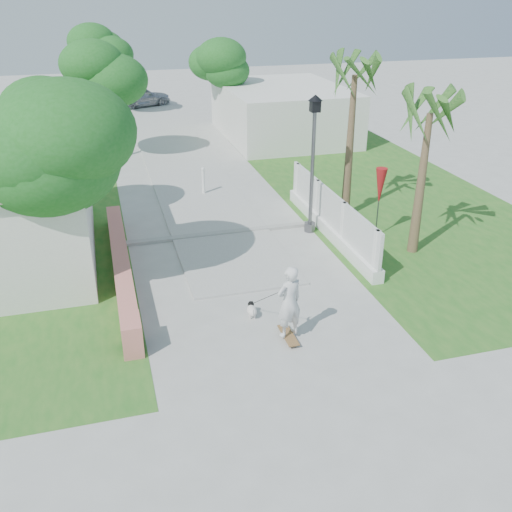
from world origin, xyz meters
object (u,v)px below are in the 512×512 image
object	(u,v)px
skateboarder	(277,301)
parked_car	(140,97)
dog	(252,310)
patio_umbrella	(380,187)
bollard	(203,180)
street_lamp	(313,160)

from	to	relation	value
skateboarder	parked_car	distance (m)	27.89
dog	skateboarder	bearing A→B (deg)	-58.60
skateboarder	patio_umbrella	bearing A→B (deg)	-154.29
patio_umbrella	bollard	bearing A→B (deg)	129.91
skateboarder	parked_car	world-z (taller)	skateboarder
patio_umbrella	dog	world-z (taller)	patio_umbrella
patio_umbrella	parked_car	bearing A→B (deg)	102.98
bollard	dog	bearing A→B (deg)	-93.47
skateboarder	dog	bearing A→B (deg)	-83.98
street_lamp	parked_car	bearing A→B (deg)	98.86
bollard	patio_umbrella	world-z (taller)	patio_umbrella
bollard	patio_umbrella	xyz separation A→B (m)	(4.60, -5.50, 1.10)
skateboarder	parked_car	bearing A→B (deg)	-106.34
street_lamp	patio_umbrella	xyz separation A→B (m)	(1.90, -1.00, -0.74)
patio_umbrella	skateboarder	size ratio (longest dim) A/B	1.23
street_lamp	bollard	xyz separation A→B (m)	(-2.70, 4.50, -1.84)
skateboarder	parked_car	size ratio (longest dim) A/B	0.47
skateboarder	dog	xyz separation A→B (m)	(-0.38, 0.87, -0.68)
bollard	parked_car	distance (m)	17.90
patio_umbrella	parked_car	world-z (taller)	patio_umbrella
street_lamp	parked_car	size ratio (longest dim) A/B	1.12
street_lamp	dog	xyz separation A→B (m)	(-3.25, -4.64, -2.23)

